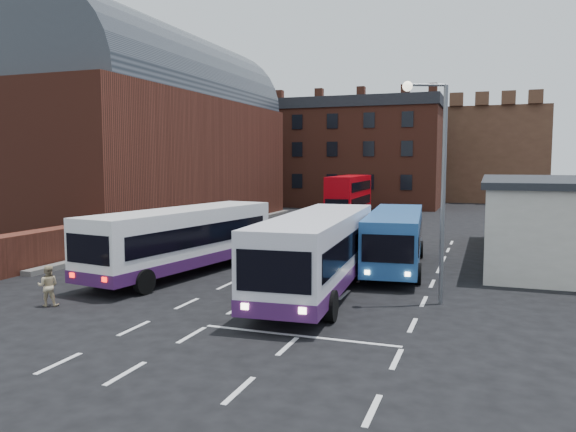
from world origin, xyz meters
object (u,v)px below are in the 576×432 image
(street_lamp, at_px, (436,172))
(pedestrian_beige, at_px, (48,286))
(bus_white_outbound, at_px, (183,236))
(bus_red_double, at_px, (349,196))
(bus_white_inbound, at_px, (318,247))
(bus_blue, at_px, (395,235))

(street_lamp, bearing_deg, pedestrian_beige, -159.30)
(bus_white_outbound, distance_m, bus_red_double, 26.66)
(bus_white_inbound, height_order, bus_red_double, bus_red_double)
(bus_blue, relative_size, street_lamp, 1.30)
(bus_red_double, relative_size, street_lamp, 1.24)
(bus_blue, bearing_deg, pedestrian_beige, 41.12)
(bus_blue, xyz_separation_m, pedestrian_beige, (-10.44, -11.07, -0.89))
(bus_red_double, xyz_separation_m, pedestrian_beige, (-2.87, -33.28, -1.33))
(bus_white_inbound, distance_m, bus_blue, 6.44)
(bus_white_outbound, xyz_separation_m, street_lamp, (11.21, -1.82, 2.98))
(bus_white_outbound, bearing_deg, street_lamp, -0.19)
(bus_blue, xyz_separation_m, street_lamp, (2.35, -6.24, 3.12))
(bus_red_double, bearing_deg, bus_blue, 107.33)
(bus_white_inbound, bearing_deg, pedestrian_beige, 26.77)
(bus_red_double, height_order, pedestrian_beige, bus_red_double)
(bus_red_double, relative_size, pedestrian_beige, 6.68)
(bus_white_outbound, relative_size, bus_white_inbound, 0.98)
(bus_white_outbound, xyz_separation_m, pedestrian_beige, (-1.58, -6.65, -1.03))
(pedestrian_beige, bearing_deg, street_lamp, 174.11)
(bus_white_outbound, relative_size, bus_blue, 1.09)
(bus_white_inbound, bearing_deg, bus_red_double, -82.63)
(bus_white_inbound, relative_size, street_lamp, 1.45)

